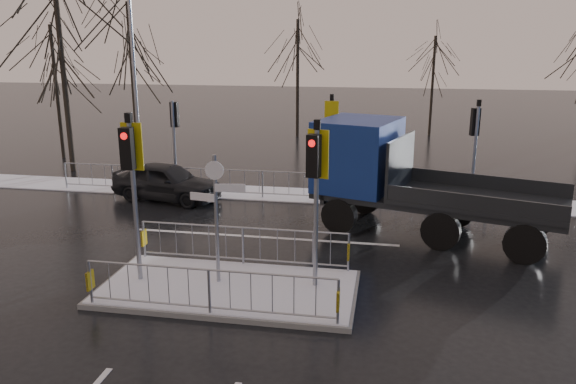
% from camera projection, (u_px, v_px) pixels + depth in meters
% --- Properties ---
extents(ground, '(120.00, 120.00, 0.00)m').
position_uv_depth(ground, '(229.00, 291.00, 13.20)').
color(ground, black).
rests_on(ground, ground).
extents(snow_verge, '(30.00, 2.00, 0.04)m').
position_uv_depth(snow_verge, '(292.00, 195.00, 21.36)').
color(snow_verge, white).
rests_on(snow_verge, ground).
extents(lane_markings, '(8.00, 11.38, 0.01)m').
position_uv_depth(lane_markings, '(224.00, 297.00, 12.89)').
color(lane_markings, silver).
rests_on(lane_markings, ground).
extents(traffic_island, '(6.00, 3.04, 4.15)m').
position_uv_depth(traffic_island, '(228.00, 276.00, 13.11)').
color(traffic_island, slate).
rests_on(traffic_island, ground).
extents(far_kerb_fixtures, '(18.00, 0.65, 3.83)m').
position_uv_depth(far_kerb_fixtures, '(297.00, 173.00, 20.57)').
color(far_kerb_fixtures, gray).
rests_on(far_kerb_fixtures, ground).
extents(car_far_lane, '(4.34, 2.43, 1.39)m').
position_uv_depth(car_far_lane, '(167.00, 181.00, 20.61)').
color(car_far_lane, black).
rests_on(car_far_lane, ground).
extents(flatbed_truck, '(7.69, 4.66, 3.35)m').
position_uv_depth(flatbed_truck, '(389.00, 172.00, 17.25)').
color(flatbed_truck, black).
rests_on(flatbed_truck, ground).
extents(tree_near_a, '(4.75, 4.75, 8.97)m').
position_uv_depth(tree_near_a, '(59.00, 31.00, 23.87)').
color(tree_near_a, black).
rests_on(tree_near_a, ground).
extents(tree_near_b, '(4.00, 4.00, 7.55)m').
position_uv_depth(tree_near_b, '(131.00, 53.00, 25.11)').
color(tree_near_b, black).
rests_on(tree_near_b, ground).
extents(tree_near_c, '(3.50, 3.50, 6.61)m').
position_uv_depth(tree_near_c, '(54.00, 66.00, 27.01)').
color(tree_near_c, black).
rests_on(tree_near_c, ground).
extents(tree_far_a, '(3.75, 3.75, 7.08)m').
position_uv_depth(tree_far_a, '(298.00, 56.00, 33.18)').
color(tree_far_a, black).
rests_on(tree_far_a, ground).
extents(tree_far_b, '(3.25, 3.25, 6.14)m').
position_uv_depth(tree_far_b, '(434.00, 66.00, 33.86)').
color(tree_far_b, black).
rests_on(tree_far_b, ground).
extents(street_lamp_left, '(1.25, 0.18, 8.20)m').
position_uv_depth(street_lamp_left, '(136.00, 72.00, 22.16)').
color(street_lamp_left, gray).
rests_on(street_lamp_left, ground).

